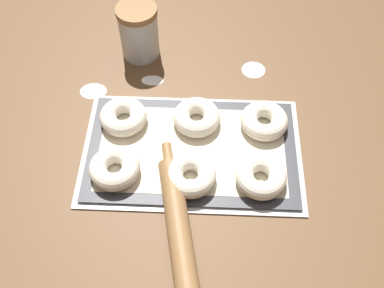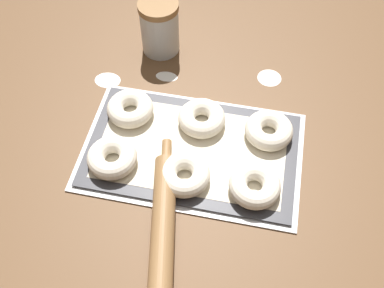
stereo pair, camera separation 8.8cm
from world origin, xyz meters
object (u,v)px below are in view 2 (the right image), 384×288
at_px(bagel_back_right, 269,130).
at_px(flour_canister, 160,27).
at_px(baking_tray, 192,151).
at_px(bagel_back_left, 130,109).
at_px(rolling_pin, 163,230).
at_px(bagel_back_center, 201,118).
at_px(bagel_front_left, 112,158).
at_px(bagel_front_center, 184,175).
at_px(bagel_front_right, 255,186).

relative_size(bagel_back_right, flour_canister, 0.75).
relative_size(baking_tray, bagel_back_left, 4.50).
bearing_deg(baking_tray, flour_canister, 115.28).
xyz_separation_m(bagel_back_left, rolling_pin, (0.14, -0.27, -0.01)).
bearing_deg(baking_tray, bagel_back_right, 23.70).
height_order(bagel_back_center, bagel_back_right, same).
bearing_deg(bagel_back_right, bagel_front_left, -156.58).
bearing_deg(bagel_back_center, bagel_back_left, -178.24).
height_order(bagel_back_right, flour_canister, flour_canister).
distance_m(bagel_back_left, bagel_back_center, 0.17).
xyz_separation_m(bagel_front_center, bagel_back_right, (0.16, 0.15, 0.00)).
height_order(bagel_back_left, bagel_back_right, same).
relative_size(bagel_front_center, flour_canister, 0.75).
height_order(bagel_back_center, flour_canister, flour_canister).
xyz_separation_m(bagel_back_center, bagel_back_right, (0.15, -0.00, 0.00)).
xyz_separation_m(bagel_front_right, bagel_back_center, (-0.14, 0.15, 0.00)).
relative_size(bagel_front_right, flour_canister, 0.75).
bearing_deg(bagel_back_right, baking_tray, -156.30).
height_order(baking_tray, bagel_back_center, bagel_back_center).
relative_size(bagel_front_right, bagel_back_right, 1.00).
xyz_separation_m(baking_tray, bagel_front_left, (-0.16, -0.07, 0.03)).
distance_m(bagel_front_right, rolling_pin, 0.21).
relative_size(baking_tray, bagel_back_center, 4.50).
relative_size(baking_tray, bagel_front_right, 4.50).
bearing_deg(bagel_front_right, rolling_pin, -141.59).
bearing_deg(bagel_back_left, rolling_pin, -62.50).
height_order(baking_tray, bagel_back_right, bagel_back_right).
height_order(bagel_front_left, bagel_back_center, same).
xyz_separation_m(bagel_front_right, flour_canister, (-0.29, 0.39, 0.04)).
distance_m(bagel_front_left, bagel_front_right, 0.31).
xyz_separation_m(bagel_front_center, flour_canister, (-0.15, 0.39, 0.04)).
height_order(bagel_back_left, rolling_pin, bagel_back_left).
bearing_deg(bagel_back_left, bagel_front_center, -42.87).
bearing_deg(flour_canister, bagel_front_left, -92.19).
distance_m(bagel_front_left, bagel_back_right, 0.35).
bearing_deg(flour_canister, rolling_pin, -75.88).
bearing_deg(rolling_pin, bagel_front_left, 136.37).
bearing_deg(rolling_pin, bagel_front_right, 38.41).
relative_size(flour_canister, rolling_pin, 0.34).
height_order(bagel_front_right, flour_canister, flour_canister).
distance_m(bagel_front_left, bagel_front_center, 0.16).
relative_size(bagel_front_center, bagel_back_center, 1.00).
height_order(baking_tray, rolling_pin, rolling_pin).
height_order(baking_tray, bagel_front_right, bagel_front_right).
xyz_separation_m(bagel_front_left, bagel_front_right, (0.31, -0.01, 0.00)).
height_order(bagel_front_center, bagel_back_left, same).
relative_size(bagel_front_center, bagel_back_left, 1.00).
bearing_deg(bagel_back_left, flour_canister, 86.75).
height_order(bagel_front_right, bagel_back_right, same).
distance_m(bagel_front_center, bagel_back_right, 0.22).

